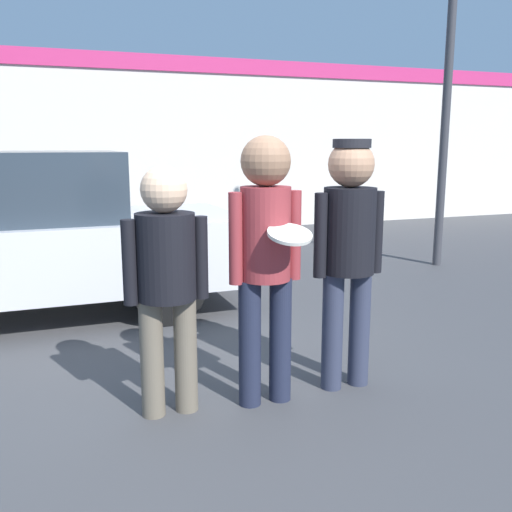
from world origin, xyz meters
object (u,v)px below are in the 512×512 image
(person_left, at_px, (166,271))
(street_lamp, at_px, (462,36))
(person_right, at_px, (349,240))
(parked_car_near, at_px, (4,236))
(person_middle_with_frisbee, at_px, (266,247))

(person_left, xyz_separation_m, street_lamp, (4.83, 3.26, 2.24))
(person_right, height_order, parked_car_near, person_right)
(parked_car_near, bearing_deg, person_right, -49.18)
(person_left, height_order, person_middle_with_frisbee, person_middle_with_frisbee)
(person_left, bearing_deg, street_lamp, 33.97)
(person_right, bearing_deg, parked_car_near, 130.82)
(person_left, bearing_deg, person_right, -1.19)
(person_middle_with_frisbee, distance_m, person_right, 0.64)
(person_middle_with_frisbee, height_order, parked_car_near, person_middle_with_frisbee)
(parked_car_near, bearing_deg, street_lamp, 5.24)
(parked_car_near, distance_m, street_lamp, 6.39)
(person_left, height_order, street_lamp, street_lamp)
(person_left, xyz_separation_m, person_right, (1.28, -0.03, 0.12))
(parked_car_near, bearing_deg, person_middle_with_frisbee, -58.20)
(street_lamp, bearing_deg, person_middle_with_frisbee, -141.54)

